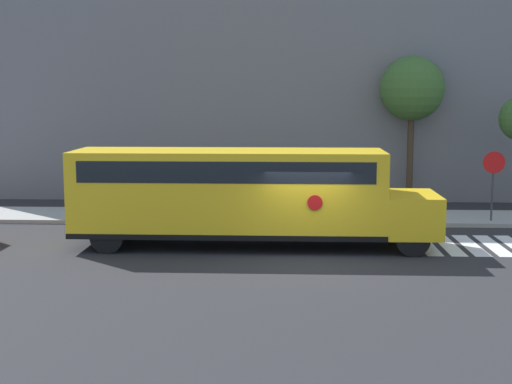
{
  "coord_description": "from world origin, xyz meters",
  "views": [
    {
      "loc": [
        -0.56,
        -20.28,
        4.76
      ],
      "look_at": [
        -1.59,
        1.97,
        1.66
      ],
      "focal_mm": 50.0,
      "sensor_mm": 36.0,
      "label": 1
    }
  ],
  "objects": [
    {
      "name": "building_backdrop",
      "position": [
        0.0,
        13.0,
        6.17
      ],
      "size": [
        32.0,
        4.0,
        12.34
      ],
      "color": "slate",
      "rests_on": "ground"
    },
    {
      "name": "crosswalk_stripes",
      "position": [
        6.24,
        2.0,
        0.0
      ],
      "size": [
        5.4,
        3.2,
        0.01
      ],
      "color": "white",
      "rests_on": "ground"
    },
    {
      "name": "school_bus",
      "position": [
        -2.06,
        1.47,
        1.74
      ],
      "size": [
        11.18,
        2.57,
        3.02
      ],
      "color": "yellow",
      "rests_on": "ground"
    },
    {
      "name": "ground_plane",
      "position": [
        0.0,
        0.0,
        0.0
      ],
      "size": [
        60.0,
        60.0,
        0.0
      ],
      "primitive_type": "plane",
      "color": "#28282B"
    },
    {
      "name": "stop_sign",
      "position": [
        6.83,
        5.63,
        1.81
      ],
      "size": [
        0.79,
        0.1,
        2.68
      ],
      "color": "#38383A",
      "rests_on": "ground"
    },
    {
      "name": "sidewalk_strip",
      "position": [
        0.0,
        6.5,
        0.07
      ],
      "size": [
        44.0,
        3.0,
        0.15
      ],
      "color": "#9E9E99",
      "rests_on": "ground"
    },
    {
      "name": "tree_far_sidewalk",
      "position": [
        4.62,
        10.29,
        4.91
      ],
      "size": [
        2.72,
        2.72,
        6.31
      ],
      "color": "#423323",
      "rests_on": "ground"
    }
  ]
}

